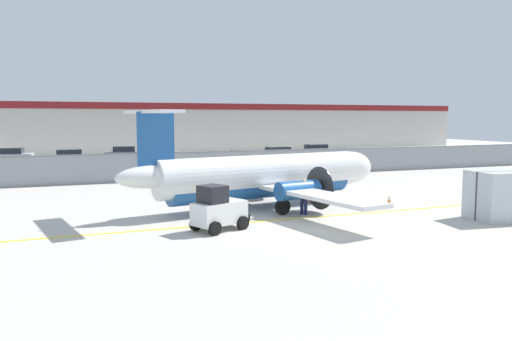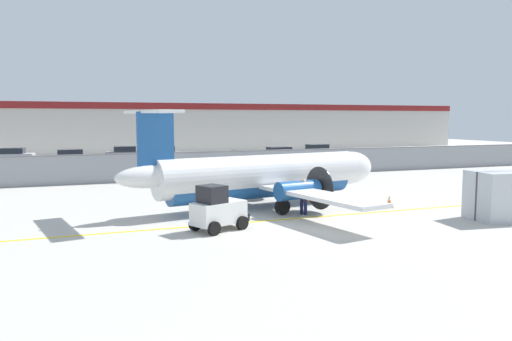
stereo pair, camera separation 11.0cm
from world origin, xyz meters
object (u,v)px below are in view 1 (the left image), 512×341
(parked_car_1, at_px, (68,158))
(traffic_cone_near_left, at_px, (176,200))
(parked_car_4, at_px, (246,159))
(traffic_cone_near_right, at_px, (306,197))
(parked_car_0, at_px, (10,156))
(traffic_cone_far_left, at_px, (389,201))
(parked_car_6, at_px, (315,151))
(parked_car_2, at_px, (125,154))
(parked_car_3, at_px, (162,154))
(cargo_container, at_px, (499,195))
(baggage_tug, at_px, (218,210))
(ground_crew_worker, at_px, (304,195))
(parked_car_5, at_px, (279,155))
(commuter_airplane, at_px, (267,176))

(parked_car_1, bearing_deg, traffic_cone_near_left, 100.45)
(parked_car_4, bearing_deg, traffic_cone_near_right, -94.06)
(parked_car_0, bearing_deg, traffic_cone_far_left, 129.73)
(parked_car_0, height_order, parked_car_6, same)
(parked_car_2, distance_m, parked_car_3, 3.94)
(traffic_cone_near_left, bearing_deg, cargo_container, -34.24)
(traffic_cone_near_right, distance_m, parked_car_0, 34.38)
(parked_car_4, bearing_deg, cargo_container, -77.68)
(baggage_tug, xyz_separation_m, traffic_cone_near_left, (-0.42, 6.34, -0.54))
(traffic_cone_far_left, bearing_deg, parked_car_1, 118.24)
(traffic_cone_near_left, relative_size, traffic_cone_far_left, 1.00)
(ground_crew_worker, xyz_separation_m, parked_car_4, (4.61, 20.97, -0.06))
(parked_car_6, bearing_deg, parked_car_5, 23.80)
(parked_car_2, distance_m, parked_car_4, 14.48)
(parked_car_2, xyz_separation_m, parked_car_5, (14.45, -6.82, 0.00))
(parked_car_0, height_order, parked_car_2, same)
(traffic_cone_far_left, bearing_deg, ground_crew_worker, -178.29)
(ground_crew_worker, bearing_deg, parked_car_3, 53.72)
(ground_crew_worker, xyz_separation_m, parked_car_5, (9.76, 25.24, -0.06))
(parked_car_3, bearing_deg, parked_car_5, -30.46)
(baggage_tug, relative_size, cargo_container, 0.98)
(traffic_cone_near_right, xyz_separation_m, parked_car_3, (-2.79, 27.25, 0.58))
(parked_car_4, bearing_deg, parked_car_6, 39.50)
(parked_car_4, bearing_deg, traffic_cone_near_left, -115.51)
(traffic_cone_near_left, bearing_deg, traffic_cone_near_right, -11.97)
(traffic_cone_far_left, relative_size, parked_car_4, 0.15)
(ground_crew_worker, relative_size, traffic_cone_far_left, 2.66)
(parked_car_0, height_order, parked_car_3, same)
(parked_car_1, relative_size, parked_car_4, 0.98)
(traffic_cone_near_right, distance_m, parked_car_5, 23.57)
(traffic_cone_far_left, xyz_separation_m, parked_car_6, (10.59, 28.24, 0.58))
(traffic_cone_near_left, distance_m, parked_car_6, 31.57)
(baggage_tug, height_order, parked_car_6, baggage_tug)
(parked_car_0, relative_size, parked_car_4, 1.01)
(cargo_container, bearing_deg, parked_car_1, 126.27)
(parked_car_0, bearing_deg, parked_car_5, 170.90)
(traffic_cone_near_left, distance_m, parked_car_4, 19.11)
(parked_car_2, relative_size, parked_car_6, 1.01)
(ground_crew_worker, xyz_separation_m, parked_car_6, (15.54, 28.39, -0.06))
(baggage_tug, height_order, traffic_cone_near_left, baggage_tug)
(traffic_cone_far_left, distance_m, parked_car_3, 30.84)
(baggage_tug, bearing_deg, cargo_container, -34.89)
(commuter_airplane, xyz_separation_m, parked_car_4, (5.40, 18.34, -0.71))
(parked_car_5, bearing_deg, commuter_airplane, -120.07)
(parked_car_3, distance_m, parked_car_6, 16.78)
(parked_car_3, xyz_separation_m, parked_car_5, (10.89, -5.13, 0.00))
(commuter_airplane, height_order, parked_car_1, commuter_airplane)
(baggage_tug, xyz_separation_m, parked_car_3, (3.63, 32.14, 0.04))
(baggage_tug, xyz_separation_m, traffic_cone_far_left, (9.70, 1.92, -0.54))
(traffic_cone_near_right, xyz_separation_m, parked_car_2, (-6.35, 28.95, 0.58))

